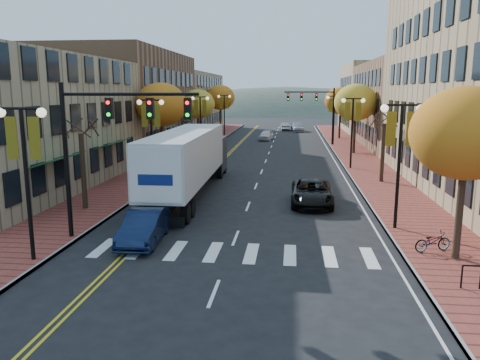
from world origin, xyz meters
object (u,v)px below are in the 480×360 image
(semi_truck, at_px, (190,157))
(black_suv, at_px, (312,193))
(navy_sedan, at_px, (144,227))
(bicycle, at_px, (433,241))

(semi_truck, height_order, black_suv, semi_truck)
(navy_sedan, height_order, black_suv, black_suv)
(semi_truck, height_order, navy_sedan, semi_truck)
(semi_truck, relative_size, navy_sedan, 3.90)
(navy_sedan, bearing_deg, black_suv, 43.42)
(semi_truck, xyz_separation_m, black_suv, (7.71, -1.93, -1.73))
(black_suv, bearing_deg, semi_truck, 166.60)
(semi_truck, xyz_separation_m, navy_sedan, (0.05, -9.87, -1.74))
(navy_sedan, relative_size, bicycle, 2.67)
(bicycle, bearing_deg, black_suv, 8.60)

